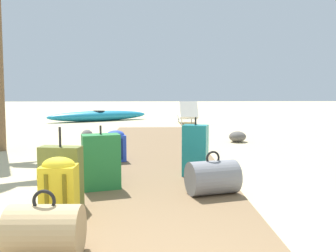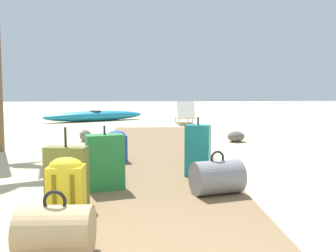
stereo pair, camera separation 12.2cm
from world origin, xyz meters
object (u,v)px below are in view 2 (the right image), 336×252
at_px(suitcase_green, 105,162).
at_px(suitcase_olive, 67,177).
at_px(backpack_blue, 116,145).
at_px(suitcase_teal, 198,150).
at_px(duffel_bag_tan, 56,231).
at_px(kayak, 95,116).
at_px(backpack_navy, 106,158).
at_px(lounge_chair, 184,115).
at_px(duffel_bag_grey, 217,177).
at_px(backpack_yellow, 66,189).

distance_m(suitcase_green, suitcase_olive, 0.71).
bearing_deg(backpack_blue, suitcase_teal, -41.99).
xyz_separation_m(suitcase_green, duffel_bag_tan, (-0.14, -1.74, -0.14)).
bearing_deg(suitcase_teal, kayak, 106.22).
xyz_separation_m(suitcase_teal, suitcase_green, (-1.17, -0.59, -0.02)).
xyz_separation_m(suitcase_teal, backpack_navy, (-1.21, -0.06, -0.08)).
bearing_deg(suitcase_teal, suitcase_olive, -140.01).
relative_size(backpack_navy, duffel_bag_tan, 0.97).
bearing_deg(suitcase_teal, backpack_blue, 138.01).
xyz_separation_m(duffel_bag_tan, lounge_chair, (1.89, 10.36, 0.06)).
distance_m(suitcase_green, kayak, 10.08).
distance_m(backpack_blue, kayak, 8.45).
bearing_deg(backpack_navy, suitcase_olive, -102.33).
distance_m(suitcase_green, backpack_blue, 1.66).
relative_size(duffel_bag_grey, suitcase_olive, 0.78).
relative_size(suitcase_teal, backpack_blue, 1.59).
distance_m(duffel_bag_tan, suitcase_olive, 1.12).
bearing_deg(kayak, lounge_chair, -22.03).
distance_m(duffel_bag_grey, backpack_yellow, 1.70).
bearing_deg(suitcase_green, suitcase_olive, -115.26).
xyz_separation_m(duffel_bag_grey, backpack_yellow, (-1.47, -0.84, 0.12)).
bearing_deg(suitcase_green, kayak, 98.89).
height_order(backpack_navy, kayak, backpack_navy).
bearing_deg(backpack_yellow, suitcase_green, 79.79).
relative_size(suitcase_green, duffel_bag_grey, 1.19).
height_order(backpack_blue, lounge_chair, lounge_chair).
bearing_deg(kayak, backpack_navy, -80.88).
xyz_separation_m(suitcase_teal, lounge_chair, (0.59, 8.03, -0.10)).
bearing_deg(suitcase_green, lounge_chair, 78.49).
height_order(duffel_bag_tan, lounge_chair, lounge_chair).
relative_size(duffel_bag_tan, duffel_bag_grey, 0.82).
bearing_deg(suitcase_green, duffel_bag_grey, -11.76).
bearing_deg(duffel_bag_tan, kayak, 96.93).
distance_m(suitcase_teal, kayak, 9.76).
height_order(suitcase_olive, backpack_yellow, suitcase_olive).
xyz_separation_m(backpack_navy, duffel_bag_grey, (1.31, -0.80, -0.07)).
height_order(backpack_navy, suitcase_green, suitcase_green).
bearing_deg(suitcase_teal, duffel_bag_tan, -119.22).
bearing_deg(duffel_bag_tan, duffel_bag_grey, 46.38).
xyz_separation_m(suitcase_green, backpack_blue, (-0.01, 1.66, -0.06)).
bearing_deg(backpack_blue, suitcase_olive, -97.15).
distance_m(backpack_navy, backpack_yellow, 1.65).
relative_size(backpack_navy, kayak, 0.13).
bearing_deg(kayak, suitcase_olive, -83.24).
distance_m(duffel_bag_tan, backpack_blue, 3.40).
relative_size(backpack_navy, suitcase_green, 0.67).
relative_size(suitcase_teal, kayak, 0.21).
height_order(suitcase_teal, duffel_bag_tan, suitcase_teal).
bearing_deg(duffel_bag_tan, backpack_navy, 87.69).
bearing_deg(backpack_navy, suitcase_green, -85.13).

